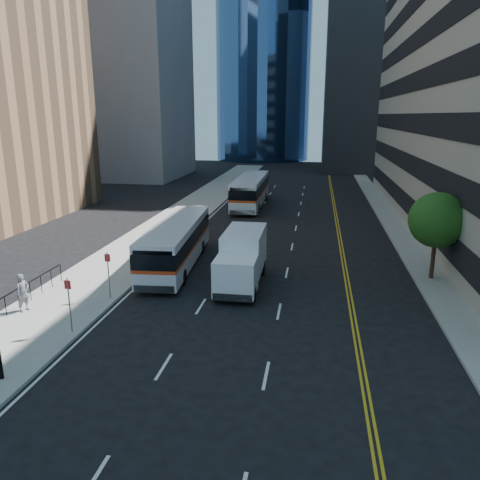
% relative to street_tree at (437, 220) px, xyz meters
% --- Properties ---
extents(ground, '(160.00, 160.00, 0.00)m').
position_rel_street_tree_xyz_m(ground, '(-9.00, -8.00, -3.64)').
color(ground, black).
rests_on(ground, ground).
extents(sidewalk_west, '(5.00, 90.00, 0.15)m').
position_rel_street_tree_xyz_m(sidewalk_west, '(-19.50, 17.00, -3.57)').
color(sidewalk_west, gray).
rests_on(sidewalk_west, ground).
extents(sidewalk_east, '(2.00, 90.00, 0.15)m').
position_rel_street_tree_xyz_m(sidewalk_east, '(-0.00, 17.00, -3.57)').
color(sidewalk_east, gray).
rests_on(sidewalk_east, ground).
extents(midrise_west, '(18.00, 18.00, 35.00)m').
position_rel_street_tree_xyz_m(midrise_west, '(-37.00, 44.00, 13.86)').
color(midrise_west, gray).
rests_on(midrise_west, ground).
extents(street_tree, '(3.20, 3.20, 5.10)m').
position_rel_street_tree_xyz_m(street_tree, '(0.00, 0.00, 0.00)').
color(street_tree, '#332114').
rests_on(street_tree, sidewalk_east).
extents(bus_front, '(3.22, 11.31, 2.88)m').
position_rel_street_tree_xyz_m(bus_front, '(-15.60, 0.18, -2.07)').
color(bus_front, silver).
rests_on(bus_front, ground).
extents(bus_rear, '(2.78, 12.24, 3.15)m').
position_rel_street_tree_xyz_m(bus_rear, '(-13.77, 21.27, -1.92)').
color(bus_rear, silver).
rests_on(bus_rear, ground).
extents(box_truck, '(2.21, 6.34, 3.03)m').
position_rel_street_tree_xyz_m(box_truck, '(-10.91, -2.56, -2.04)').
color(box_truck, white).
rests_on(box_truck, ground).
extents(pedestrian, '(0.66, 0.80, 1.90)m').
position_rel_street_tree_xyz_m(pedestrian, '(-20.83, -8.26, -2.54)').
color(pedestrian, slate).
rests_on(pedestrian, sidewalk_west).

